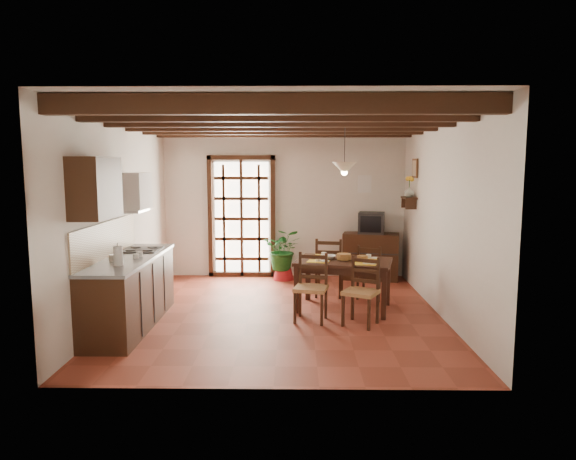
{
  "coord_description": "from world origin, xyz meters",
  "views": [
    {
      "loc": [
        0.21,
        -7.13,
        2.12
      ],
      "look_at": [
        0.1,
        0.4,
        1.15
      ],
      "focal_mm": 32.0,
      "sensor_mm": 36.0,
      "label": 1
    }
  ],
  "objects_px": {
    "dining_table": "(344,266)",
    "chair_near_left": "(311,300)",
    "chair_near_right": "(361,304)",
    "potted_plant": "(283,249)",
    "kitchen_counter": "(130,291)",
    "pendant_lamp": "(344,167)",
    "crt_tv": "(371,223)",
    "chair_far_right": "(371,282)",
    "sideboard": "(371,256)",
    "chair_far_left": "(329,278)"
  },
  "relations": [
    {
      "from": "dining_table",
      "to": "chair_near_right",
      "type": "bearing_deg",
      "value": -63.72
    },
    {
      "from": "kitchen_counter",
      "to": "chair_far_left",
      "type": "relative_size",
      "value": 2.36
    },
    {
      "from": "chair_near_left",
      "to": "potted_plant",
      "type": "relative_size",
      "value": 0.46
    },
    {
      "from": "kitchen_counter",
      "to": "crt_tv",
      "type": "relative_size",
      "value": 4.21
    },
    {
      "from": "chair_near_right",
      "to": "crt_tv",
      "type": "height_order",
      "value": "crt_tv"
    },
    {
      "from": "chair_near_left",
      "to": "chair_far_left",
      "type": "height_order",
      "value": "chair_far_left"
    },
    {
      "from": "chair_far_left",
      "to": "chair_near_left",
      "type": "bearing_deg",
      "value": 85.31
    },
    {
      "from": "sideboard",
      "to": "kitchen_counter",
      "type": "bearing_deg",
      "value": -130.05
    },
    {
      "from": "dining_table",
      "to": "pendant_lamp",
      "type": "bearing_deg",
      "value": 104.11
    },
    {
      "from": "crt_tv",
      "to": "potted_plant",
      "type": "relative_size",
      "value": 0.27
    },
    {
      "from": "potted_plant",
      "to": "sideboard",
      "type": "bearing_deg",
      "value": 2.12
    },
    {
      "from": "dining_table",
      "to": "chair_near_left",
      "type": "relative_size",
      "value": 1.65
    },
    {
      "from": "kitchen_counter",
      "to": "chair_far_left",
      "type": "xyz_separation_m",
      "value": [
        2.71,
        1.58,
        -0.17
      ]
    },
    {
      "from": "chair_far_right",
      "to": "sideboard",
      "type": "height_order",
      "value": "chair_far_right"
    },
    {
      "from": "chair_near_right",
      "to": "chair_far_left",
      "type": "height_order",
      "value": "chair_far_left"
    },
    {
      "from": "chair_near_right",
      "to": "chair_far_left",
      "type": "relative_size",
      "value": 0.94
    },
    {
      "from": "dining_table",
      "to": "chair_far_left",
      "type": "xyz_separation_m",
      "value": [
        -0.16,
        0.75,
        -0.34
      ]
    },
    {
      "from": "kitchen_counter",
      "to": "chair_far_right",
      "type": "distance_m",
      "value": 3.66
    },
    {
      "from": "potted_plant",
      "to": "pendant_lamp",
      "type": "height_order",
      "value": "pendant_lamp"
    },
    {
      "from": "chair_near_left",
      "to": "crt_tv",
      "type": "height_order",
      "value": "crt_tv"
    },
    {
      "from": "dining_table",
      "to": "chair_far_left",
      "type": "relative_size",
      "value": 1.59
    },
    {
      "from": "kitchen_counter",
      "to": "pendant_lamp",
      "type": "xyz_separation_m",
      "value": [
        2.87,
        0.94,
        1.6
      ]
    },
    {
      "from": "chair_near_right",
      "to": "crt_tv",
      "type": "xyz_separation_m",
      "value": [
        0.53,
        2.73,
        0.77
      ]
    },
    {
      "from": "chair_near_right",
      "to": "potted_plant",
      "type": "bearing_deg",
      "value": 139.94
    },
    {
      "from": "crt_tv",
      "to": "potted_plant",
      "type": "distance_m",
      "value": 1.68
    },
    {
      "from": "chair_far_right",
      "to": "crt_tv",
      "type": "bearing_deg",
      "value": -74.03
    },
    {
      "from": "dining_table",
      "to": "crt_tv",
      "type": "bearing_deg",
      "value": 84.98
    },
    {
      "from": "chair_near_right",
      "to": "pendant_lamp",
      "type": "xyz_separation_m",
      "value": [
        -0.16,
        0.85,
        1.8
      ]
    },
    {
      "from": "dining_table",
      "to": "potted_plant",
      "type": "bearing_deg",
      "value": 129.73
    },
    {
      "from": "chair_far_left",
      "to": "crt_tv",
      "type": "bearing_deg",
      "value": -114.91
    },
    {
      "from": "chair_near_right",
      "to": "pendant_lamp",
      "type": "distance_m",
      "value": 1.99
    },
    {
      "from": "crt_tv",
      "to": "chair_far_left",
      "type": "bearing_deg",
      "value": -112.43
    },
    {
      "from": "chair_far_left",
      "to": "chair_far_right",
      "type": "xyz_separation_m",
      "value": [
        0.65,
        -0.16,
        -0.03
      ]
    },
    {
      "from": "kitchen_counter",
      "to": "chair_far_right",
      "type": "relative_size",
      "value": 2.59
    },
    {
      "from": "chair_far_right",
      "to": "sideboard",
      "type": "bearing_deg",
      "value": -74.0
    },
    {
      "from": "kitchen_counter",
      "to": "potted_plant",
      "type": "height_order",
      "value": "potted_plant"
    },
    {
      "from": "kitchen_counter",
      "to": "pendant_lamp",
      "type": "height_order",
      "value": "pendant_lamp"
    },
    {
      "from": "chair_far_right",
      "to": "chair_near_left",
      "type": "bearing_deg",
      "value": 73.85
    },
    {
      "from": "chair_near_left",
      "to": "potted_plant",
      "type": "height_order",
      "value": "potted_plant"
    },
    {
      "from": "dining_table",
      "to": "pendant_lamp",
      "type": "relative_size",
      "value": 1.79
    },
    {
      "from": "chair_near_right",
      "to": "pendant_lamp",
      "type": "bearing_deg",
      "value": 128.63
    },
    {
      "from": "kitchen_counter",
      "to": "sideboard",
      "type": "height_order",
      "value": "kitchen_counter"
    },
    {
      "from": "dining_table",
      "to": "chair_near_right",
      "type": "distance_m",
      "value": 0.85
    },
    {
      "from": "chair_far_right",
      "to": "potted_plant",
      "type": "relative_size",
      "value": 0.43
    },
    {
      "from": "chair_near_right",
      "to": "sideboard",
      "type": "height_order",
      "value": "chair_near_right"
    },
    {
      "from": "chair_near_left",
      "to": "crt_tv",
      "type": "bearing_deg",
      "value": 77.52
    },
    {
      "from": "chair_far_left",
      "to": "chair_far_right",
      "type": "distance_m",
      "value": 0.67
    },
    {
      "from": "dining_table",
      "to": "pendant_lamp",
      "type": "height_order",
      "value": "pendant_lamp"
    },
    {
      "from": "crt_tv",
      "to": "pendant_lamp",
      "type": "relative_size",
      "value": 0.63
    },
    {
      "from": "chair_far_right",
      "to": "dining_table",
      "type": "bearing_deg",
      "value": 73.96
    }
  ]
}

